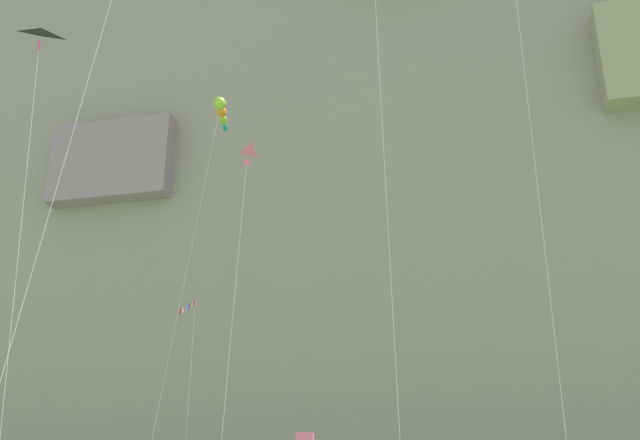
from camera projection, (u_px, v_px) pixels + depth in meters
name	position (u px, v px, depth m)	size (l,w,h in m)	color
cliff_face	(421.00, 140.00, 82.68)	(180.00, 27.42, 83.50)	gray
kite_delta_low_right	(38.00, 51.00, 29.97)	(3.28, 2.41, 21.12)	black
kite_banner_mid_right	(187.00, 324.00, 54.20)	(2.97, 4.50, 17.74)	black
kite_delta_near_cliff	(239.00, 173.00, 41.18)	(2.15, 6.68, 21.61)	pink
kite_windsock_upper_mid	(221.00, 112.00, 57.70)	(3.01, 8.63, 32.56)	#8CCC33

